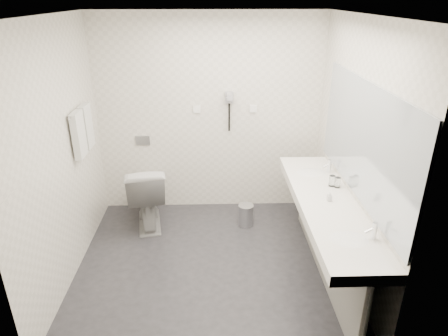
{
  "coord_description": "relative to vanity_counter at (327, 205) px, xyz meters",
  "views": [
    {
      "loc": [
        0.03,
        -3.5,
        2.66
      ],
      "look_at": [
        0.15,
        0.15,
        1.05
      ],
      "focal_mm": 31.73,
      "sensor_mm": 36.0,
      "label": 1
    }
  ],
  "objects": [
    {
      "name": "floor",
      "position": [
        -1.12,
        0.2,
        -0.8
      ],
      "size": [
        2.8,
        2.8,
        0.0
      ],
      "primitive_type": "plane",
      "color": "#26262B",
      "rests_on": "ground"
    },
    {
      "name": "ceiling",
      "position": [
        -1.12,
        0.2,
        1.7
      ],
      "size": [
        2.8,
        2.8,
        0.0
      ],
      "primitive_type": "plane",
      "rotation": [
        3.14,
        0.0,
        0.0
      ],
      "color": "white",
      "rests_on": "wall_back"
    },
    {
      "name": "wall_back",
      "position": [
        -1.12,
        1.5,
        0.45
      ],
      "size": [
        2.8,
        0.0,
        2.8
      ],
      "primitive_type": "plane",
      "rotation": [
        1.57,
        0.0,
        0.0
      ],
      "color": "silver",
      "rests_on": "floor"
    },
    {
      "name": "wall_front",
      "position": [
        -1.12,
        -1.1,
        0.45
      ],
      "size": [
        2.8,
        0.0,
        2.8
      ],
      "primitive_type": "plane",
      "rotation": [
        -1.57,
        0.0,
        0.0
      ],
      "color": "silver",
      "rests_on": "floor"
    },
    {
      "name": "wall_left",
      "position": [
        -2.52,
        0.2,
        0.45
      ],
      "size": [
        0.0,
        2.6,
        2.6
      ],
      "primitive_type": "plane",
      "rotation": [
        1.57,
        0.0,
        1.57
      ],
      "color": "silver",
      "rests_on": "floor"
    },
    {
      "name": "wall_right",
      "position": [
        0.27,
        0.2,
        0.45
      ],
      "size": [
        0.0,
        2.6,
        2.6
      ],
      "primitive_type": "plane",
      "rotation": [
        1.57,
        0.0,
        -1.57
      ],
      "color": "silver",
      "rests_on": "floor"
    },
    {
      "name": "vanity_counter",
      "position": [
        0.0,
        0.0,
        0.0
      ],
      "size": [
        0.55,
        2.2,
        0.1
      ],
      "primitive_type": "cube",
      "color": "white",
      "rests_on": "floor"
    },
    {
      "name": "vanity_panel",
      "position": [
        0.02,
        0.0,
        -0.42
      ],
      "size": [
        0.03,
        2.15,
        0.75
      ],
      "primitive_type": "cube",
      "color": "gray",
      "rests_on": "floor"
    },
    {
      "name": "vanity_post_near",
      "position": [
        0.05,
        -1.04,
        -0.42
      ],
      "size": [
        0.06,
        0.06,
        0.75
      ],
      "primitive_type": "cylinder",
      "color": "silver",
      "rests_on": "floor"
    },
    {
      "name": "vanity_post_far",
      "position": [
        0.05,
        1.04,
        -0.42
      ],
      "size": [
        0.06,
        0.06,
        0.75
      ],
      "primitive_type": "cylinder",
      "color": "silver",
      "rests_on": "floor"
    },
    {
      "name": "mirror",
      "position": [
        0.26,
        0.0,
        0.65
      ],
      "size": [
        0.02,
        2.2,
        1.05
      ],
      "primitive_type": "cube",
      "color": "#B2BCC6",
      "rests_on": "wall_right"
    },
    {
      "name": "basin_near",
      "position": [
        0.0,
        -0.65,
        0.04
      ],
      "size": [
        0.4,
        0.31,
        0.05
      ],
      "primitive_type": "ellipsoid",
      "color": "white",
      "rests_on": "vanity_counter"
    },
    {
      "name": "basin_far",
      "position": [
        0.0,
        0.65,
        0.04
      ],
      "size": [
        0.4,
        0.31,
        0.05
      ],
      "primitive_type": "ellipsoid",
      "color": "white",
      "rests_on": "vanity_counter"
    },
    {
      "name": "faucet_near",
      "position": [
        0.19,
        -0.65,
        0.12
      ],
      "size": [
        0.04,
        0.04,
        0.15
      ],
      "primitive_type": "cylinder",
      "color": "silver",
      "rests_on": "vanity_counter"
    },
    {
      "name": "faucet_far",
      "position": [
        0.19,
        0.65,
        0.12
      ],
      "size": [
        0.04,
        0.04,
        0.15
      ],
      "primitive_type": "cylinder",
      "color": "silver",
      "rests_on": "vanity_counter"
    },
    {
      "name": "soap_bottle_a",
      "position": [
        0.02,
        -0.01,
        0.1
      ],
      "size": [
        0.04,
        0.04,
        0.09
      ],
      "primitive_type": "imported",
      "rotation": [
        0.0,
        0.0,
        0.08
      ],
      "color": "beige",
      "rests_on": "vanity_counter"
    },
    {
      "name": "glass_left",
      "position": [
        0.18,
        0.28,
        0.1
      ],
      "size": [
        0.07,
        0.07,
        0.11
      ],
      "primitive_type": "cylinder",
      "rotation": [
        0.0,
        0.0,
        -0.22
      ],
      "color": "silver",
      "rests_on": "vanity_counter"
    },
    {
      "name": "glass_right",
      "position": [
        0.13,
        0.31,
        0.11
      ],
      "size": [
        0.08,
        0.08,
        0.11
      ],
      "primitive_type": "cylinder",
      "rotation": [
        0.0,
        0.0,
        0.36
      ],
      "color": "silver",
      "rests_on": "vanity_counter"
    },
    {
      "name": "toilet",
      "position": [
        -1.91,
        1.04,
        -0.39
      ],
      "size": [
        0.59,
        0.87,
        0.81
      ],
      "primitive_type": "imported",
      "rotation": [
        0.0,
        0.0,
        3.31
      ],
      "color": "white",
      "rests_on": "floor"
    },
    {
      "name": "flush_plate",
      "position": [
        -1.98,
        1.49,
        0.15
      ],
      "size": [
        0.18,
        0.02,
        0.12
      ],
      "primitive_type": "cube",
      "color": "#B2B5BA",
      "rests_on": "wall_back"
    },
    {
      "name": "pedal_bin",
      "position": [
        -0.68,
        0.96,
        -0.67
      ],
      "size": [
        0.22,
        0.22,
        0.26
      ],
      "primitive_type": "cylinder",
      "rotation": [
        0.0,
        0.0,
        0.17
      ],
      "color": "#B2B5BA",
      "rests_on": "floor"
    },
    {
      "name": "bin_lid",
      "position": [
        -0.68,
        0.96,
        -0.53
      ],
      "size": [
        0.19,
        0.19,
        0.02
      ],
      "primitive_type": "cylinder",
      "color": "#B2B5BA",
      "rests_on": "pedal_bin"
    },
    {
      "name": "towel_rail",
      "position": [
        -2.47,
        0.75,
        0.75
      ],
      "size": [
        0.02,
        0.62,
        0.02
      ],
      "primitive_type": "cylinder",
      "rotation": [
        1.57,
        0.0,
        0.0
      ],
      "color": "silver",
      "rests_on": "wall_left"
    },
    {
      "name": "towel_near",
      "position": [
        -2.46,
        0.61,
        0.53
      ],
      "size": [
        0.07,
        0.24,
        0.48
      ],
      "primitive_type": "cube",
      "color": "silver",
      "rests_on": "towel_rail"
    },
    {
      "name": "towel_far",
      "position": [
        -2.46,
        0.89,
        0.53
      ],
      "size": [
        0.07,
        0.24,
        0.48
      ],
      "primitive_type": "cube",
      "color": "silver",
      "rests_on": "towel_rail"
    },
    {
      "name": "dryer_cradle",
      "position": [
        -0.88,
        1.47,
        0.7
      ],
      "size": [
        0.1,
        0.04,
        0.14
      ],
      "primitive_type": "cube",
      "color": "#9D9CA2",
      "rests_on": "wall_back"
    },
    {
      "name": "dryer_barrel",
      "position": [
        -0.88,
        1.4,
        0.73
      ],
      "size": [
        0.08,
        0.14,
        0.08
      ],
      "primitive_type": "cylinder",
      "rotation": [
        1.57,
        0.0,
        0.0
      ],
      "color": "#9D9CA2",
      "rests_on": "dryer_cradle"
    },
    {
      "name": "dryer_cord",
      "position": [
        -0.88,
        1.46,
        0.45
      ],
      "size": [
        0.02,
        0.02,
        0.35
      ],
      "primitive_type": "cylinder",
      "color": "black",
      "rests_on": "dryer_cradle"
    },
    {
      "name": "switch_plate_a",
      "position": [
        -1.27,
        1.49,
        0.55
      ],
      "size": [
        0.09,
        0.02,
        0.09
      ],
      "primitive_type": "cube",
      "color": "white",
      "rests_on": "wall_back"
    },
    {
      "name": "switch_plate_b",
      "position": [
        -0.57,
        1.49,
        0.55
      ],
      "size": [
        0.09,
        0.02,
        0.09
      ],
      "primitive_type": "cube",
      "color": "white",
      "rests_on": "wall_back"
    }
  ]
}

